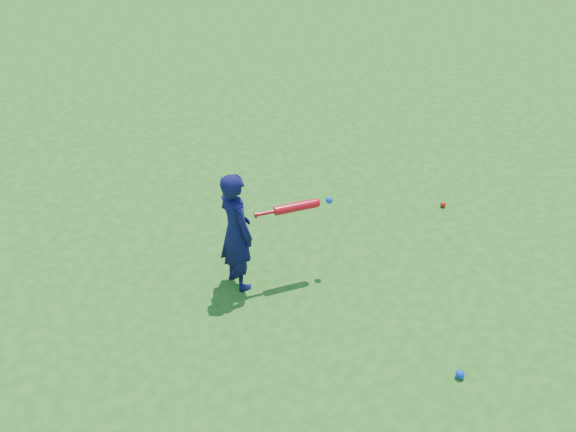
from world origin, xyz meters
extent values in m
plane|color=#1F6317|center=(0.00, 0.00, 0.00)|extent=(80.00, 80.00, 0.00)
imported|color=#0D0F41|center=(0.76, 0.37, 0.58)|extent=(0.37, 0.48, 1.17)
sphere|color=red|center=(3.32, 0.79, 0.03)|extent=(0.06, 0.06, 0.06)
sphere|color=#0C38D4|center=(1.98, -1.43, 0.04)|extent=(0.07, 0.07, 0.07)
cylinder|color=red|center=(0.93, 0.31, 0.75)|extent=(0.02, 0.06, 0.06)
cylinder|color=red|center=(1.02, 0.31, 0.75)|extent=(0.19, 0.04, 0.03)
cylinder|color=red|center=(1.31, 0.30, 0.75)|extent=(0.40, 0.10, 0.09)
sphere|color=red|center=(1.51, 0.30, 0.75)|extent=(0.09, 0.09, 0.09)
sphere|color=blue|center=(1.65, 0.30, 0.75)|extent=(0.07, 0.07, 0.07)
camera|label=1|loc=(-0.63, -4.23, 3.78)|focal=40.00mm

